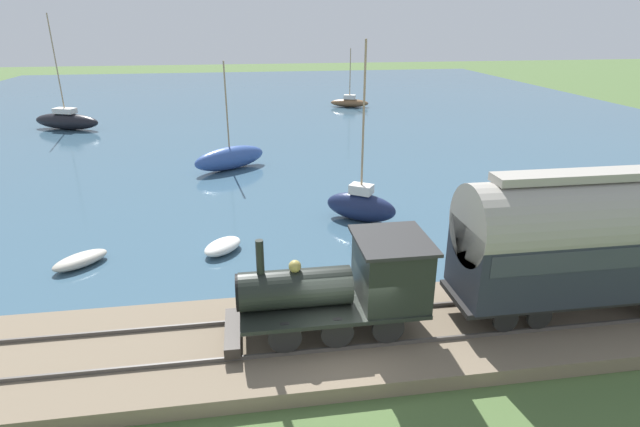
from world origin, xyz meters
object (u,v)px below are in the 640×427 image
Objects in this scene: passenger_coach at (593,236)px; rowboat_mid_harbor at (529,246)px; rowboat_far_out at (223,246)px; sailboat_blue at (230,158)px; sailboat_navy at (361,205)px; rowboat_off_pier at (80,260)px; sailboat_black at (67,120)px; sailboat_brown at (350,102)px; steam_locomotive at (351,281)px.

rowboat_mid_harbor is (5.24, -1.42, -2.86)m from passenger_coach.
rowboat_far_out is 1.06× the size of rowboat_mid_harbor.
sailboat_blue is 11.82m from sailboat_navy.
rowboat_off_pier is at bearing 96.21° from rowboat_mid_harbor.
rowboat_mid_harbor is (-1.78, -12.88, -0.08)m from rowboat_far_out.
sailboat_navy is at bearing -119.27° from rowboat_off_pier.
sailboat_black is at bearing 74.68° from sailboat_navy.
rowboat_far_out is 0.96× the size of rowboat_off_pier.
sailboat_navy is (-24.77, -20.87, 0.00)m from sailboat_black.
sailboat_blue reaches higher than rowboat_off_pier.
passenger_coach is at bearing 178.29° from sailboat_blue.
sailboat_brown is at bearing -70.55° from rowboat_off_pier.
sailboat_black is 20.72m from sailboat_blue.
passenger_coach is 4.17× the size of rowboat_mid_harbor.
sailboat_black is at bearing 12.50° from sailboat_blue.
passenger_coach is at bearing 175.34° from rowboat_mid_harbor.
sailboat_navy reaches higher than sailboat_brown.
sailboat_blue is at bearing 52.10° from rowboat_mid_harbor.
sailboat_brown is (7.92, -27.16, -0.26)m from sailboat_black.
sailboat_black is at bearing 28.04° from steam_locomotive.
sailboat_navy is 7.73m from rowboat_mid_harbor.
sailboat_blue is 3.11× the size of rowboat_far_out.
passenger_coach is 6.14m from rowboat_mid_harbor.
steam_locomotive is 2.58× the size of rowboat_off_pier.
sailboat_brown is 2.83× the size of rowboat_far_out.
sailboat_navy reaches higher than rowboat_mid_harbor.
steam_locomotive is 43.26m from sailboat_brown.
sailboat_blue is 12.55m from rowboat_far_out.
sailboat_blue is 0.81× the size of sailboat_navy.
sailboat_black reaches higher than sailboat_brown.
sailboat_brown is (22.75, -12.70, -0.23)m from sailboat_blue.
passenger_coach is at bearing -154.47° from rowboat_off_pier.
sailboat_blue is at bearing -113.62° from sailboat_black.
sailboat_blue is 3.31× the size of rowboat_mid_harbor.
passenger_coach is at bearing -162.78° from sailboat_brown.
sailboat_black is 1.55× the size of sailboat_brown.
sailboat_navy is at bearing -117.77° from sailboat_black.
rowboat_mid_harbor is at bearing -90.15° from sailboat_navy.
rowboat_off_pier is at bearing 171.80° from sailboat_brown.
sailboat_blue reaches higher than rowboat_mid_harbor.
steam_locomotive is 11.78m from rowboat_off_pier.
steam_locomotive is 39.00m from sailboat_black.
rowboat_mid_harbor is (-37.08, -0.04, -0.33)m from sailboat_brown.
rowboat_off_pier is at bearing 55.37° from steam_locomotive.
sailboat_black is 30.90m from rowboat_far_out.
rowboat_mid_harbor is at bearing -149.12° from rowboat_far_out.
sailboat_brown is at bearing -11.80° from steam_locomotive.
sailboat_navy reaches higher than passenger_coach.
passenger_coach reaches higher than rowboat_far_out.
rowboat_far_out is at bearing -130.27° from sailboat_black.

